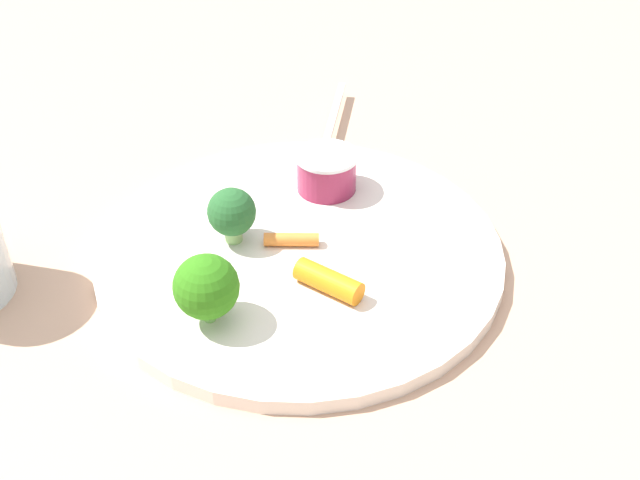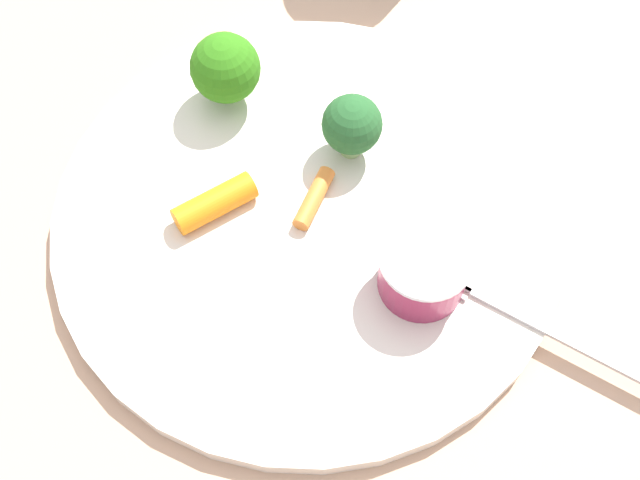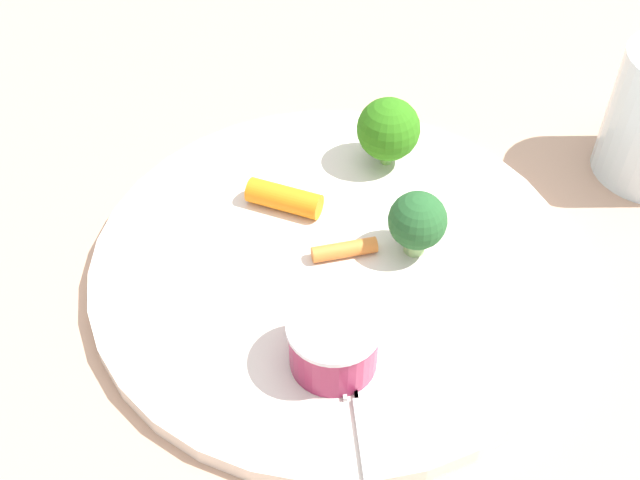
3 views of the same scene
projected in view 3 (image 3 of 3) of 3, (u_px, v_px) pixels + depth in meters
ground_plane at (334, 269)px, 0.49m from camera, size 2.40×2.40×0.00m
plate at (334, 262)px, 0.49m from camera, size 0.30×0.30×0.01m
sauce_cup at (333, 343)px, 0.42m from camera, size 0.05×0.05×0.03m
broccoli_floret_0 at (416, 218)px, 0.47m from camera, size 0.04×0.04×0.04m
broccoli_floret_1 at (388, 129)px, 0.53m from camera, size 0.04×0.04×0.05m
carrot_stick_0 at (284, 198)px, 0.51m from camera, size 0.04×0.05×0.02m
carrot_stick_1 at (345, 251)px, 0.48m from camera, size 0.02×0.04×0.01m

